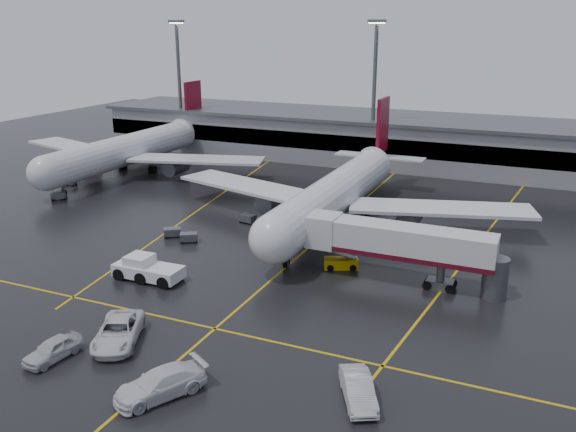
% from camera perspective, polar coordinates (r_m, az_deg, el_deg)
% --- Properties ---
extents(ground, '(220.00, 220.00, 0.00)m').
position_cam_1_polar(ground, '(70.84, 2.14, -2.83)').
color(ground, black).
rests_on(ground, ground).
extents(apron_line_centre, '(0.25, 90.00, 0.02)m').
position_cam_1_polar(apron_line_centre, '(70.83, 2.14, -2.83)').
color(apron_line_centre, gold).
rests_on(apron_line_centre, ground).
extents(apron_line_stop, '(60.00, 0.25, 0.02)m').
position_cam_1_polar(apron_line_stop, '(52.76, -6.89, -10.48)').
color(apron_line_stop, gold).
rests_on(apron_line_stop, ground).
extents(apron_line_left, '(9.99, 69.35, 0.02)m').
position_cam_1_polar(apron_line_left, '(87.88, -7.62, 1.12)').
color(apron_line_left, gold).
rests_on(apron_line_left, ground).
extents(apron_line_right, '(7.57, 69.64, 0.02)m').
position_cam_1_polar(apron_line_right, '(76.17, 17.70, -2.19)').
color(apron_line_right, gold).
rests_on(apron_line_right, ground).
extents(terminal, '(122.00, 19.00, 8.60)m').
position_cam_1_polar(terminal, '(114.20, 11.16, 7.00)').
color(terminal, gray).
rests_on(terminal, ground).
extents(light_mast_left, '(3.00, 1.20, 25.45)m').
position_cam_1_polar(light_mast_left, '(125.19, -10.21, 12.66)').
color(light_mast_left, '#595B60').
rests_on(light_mast_left, ground).
extents(light_mast_mid, '(3.00, 1.20, 25.45)m').
position_cam_1_polar(light_mast_mid, '(108.31, 8.12, 12.02)').
color(light_mast_mid, '#595B60').
rests_on(light_mast_mid, ground).
extents(main_airliner, '(48.80, 45.60, 14.10)m').
position_cam_1_polar(main_airliner, '(78.22, 4.80, 2.35)').
color(main_airliner, silver).
rests_on(main_airliner, ground).
extents(second_airliner, '(48.80, 45.60, 14.10)m').
position_cam_1_polar(second_airliner, '(108.54, -14.53, 6.17)').
color(second_airliner, silver).
rests_on(second_airliner, ground).
extents(jet_bridge, '(19.90, 3.40, 6.05)m').
position_cam_1_polar(jet_bridge, '(60.81, 10.52, -2.70)').
color(jet_bridge, silver).
rests_on(jet_bridge, ground).
extents(pushback_tractor, '(7.17, 3.13, 2.55)m').
position_cam_1_polar(pushback_tractor, '(63.14, -13.16, -4.94)').
color(pushback_tractor, white).
rests_on(pushback_tractor, ground).
extents(belt_loader, '(3.88, 2.82, 2.26)m').
position_cam_1_polar(belt_loader, '(64.60, 5.01, -4.44)').
color(belt_loader, '#D4A400').
rests_on(belt_loader, ground).
extents(service_van_a, '(5.87, 7.69, 1.94)m').
position_cam_1_polar(service_van_a, '(51.77, -15.69, -10.44)').
color(service_van_a, silver).
rests_on(service_van_a, ground).
extents(service_van_b, '(5.63, 7.03, 1.91)m').
position_cam_1_polar(service_van_b, '(44.46, -11.94, -15.17)').
color(service_van_b, white).
rests_on(service_van_b, ground).
extents(service_van_c, '(4.22, 5.68, 1.79)m').
position_cam_1_polar(service_van_c, '(43.40, 6.62, -15.87)').
color(service_van_c, silver).
rests_on(service_van_c, ground).
extents(service_van_d, '(2.52, 5.05, 1.65)m').
position_cam_1_polar(service_van_d, '(51.12, -21.25, -11.60)').
color(service_van_d, silver).
rests_on(service_van_d, ground).
extents(baggage_cart_a, '(2.38, 2.12, 1.12)m').
position_cam_1_polar(baggage_cart_a, '(72.79, -9.33, -1.97)').
color(baggage_cart_a, '#595B60').
rests_on(baggage_cart_a, ground).
extents(baggage_cart_b, '(2.38, 2.22, 1.12)m').
position_cam_1_polar(baggage_cart_b, '(74.90, -10.84, -1.49)').
color(baggage_cart_b, '#595B60').
rests_on(baggage_cart_b, ground).
extents(baggage_cart_c, '(2.20, 1.63, 1.12)m').
position_cam_1_polar(baggage_cart_c, '(78.94, -3.81, -0.20)').
color(baggage_cart_c, '#595B60').
rests_on(baggage_cart_c, ground).
extents(baggage_cart_d, '(2.24, 1.72, 1.12)m').
position_cam_1_polar(baggage_cart_d, '(103.38, -19.89, 3.08)').
color(baggage_cart_d, '#595B60').
rests_on(baggage_cart_d, ground).
extents(baggage_cart_e, '(2.38, 2.24, 1.12)m').
position_cam_1_polar(baggage_cart_e, '(95.55, -20.79, 1.84)').
color(baggage_cart_e, '#595B60').
rests_on(baggage_cart_e, ground).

